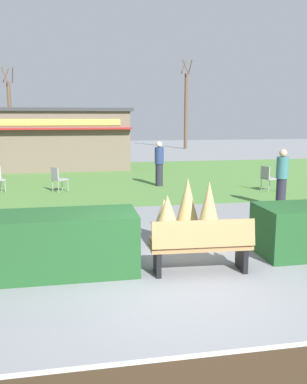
{
  "coord_description": "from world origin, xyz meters",
  "views": [
    {
      "loc": [
        -1.46,
        -5.71,
        2.58
      ],
      "look_at": [
        0.2,
        3.25,
        0.91
      ],
      "focal_mm": 38.11,
      "sensor_mm": 36.0,
      "label": 1
    }
  ],
  "objects": [
    {
      "name": "ornamental_grass_behind_far",
      "position": [
        0.28,
        2.46,
        0.45
      ],
      "size": [
        0.63,
        0.63,
        0.9
      ],
      "primitive_type": "cone",
      "color": "tan",
      "rests_on": "ground_plane"
    },
    {
      "name": "ground_plane",
      "position": [
        0.0,
        0.0,
        0.0
      ],
      "size": [
        80.0,
        80.0,
        0.0
      ],
      "primitive_type": "plane",
      "color": "slate"
    },
    {
      "name": "cafe_chair_west",
      "position": [
        -2.18,
        8.66,
        0.53
      ],
      "size": [
        0.61,
        0.61,
        0.89
      ],
      "color": "gray",
      "rests_on": "ground_plane"
    },
    {
      "name": "ornamental_grass_behind_right",
      "position": [
        0.25,
        2.01,
        0.53
      ],
      "size": [
        0.78,
        0.78,
        1.07
      ],
      "primitive_type": "cone",
      "color": "tan",
      "rests_on": "ground_plane"
    },
    {
      "name": "hedge_left",
      "position": [
        -1.8,
        1.0,
        0.51
      ],
      "size": [
        2.56,
        1.1,
        1.02
      ],
      "primitive_type": "cube",
      "color": "#1E4C23",
      "rests_on": "ground_plane"
    },
    {
      "name": "tree_left_bg",
      "position": [
        7.4,
        27.39,
        3.21
      ],
      "size": [
        0.91,
        0.96,
        7.15
      ],
      "color": "brown",
      "rests_on": "ground_plane"
    },
    {
      "name": "ornamental_grass_behind_center",
      "position": [
        1.08,
        1.89,
        0.67
      ],
      "size": [
        0.66,
        0.66,
        1.33
      ],
      "primitive_type": "cone",
      "color": "tan",
      "rests_on": "ground_plane"
    },
    {
      "name": "lawn_patch",
      "position": [
        0.0,
        11.82,
        0.0
      ],
      "size": [
        36.0,
        12.0,
        0.01
      ],
      "primitive_type": "cube",
      "color": "#4C7A38",
      "rests_on": "ground_plane"
    },
    {
      "name": "person_strolling",
      "position": [
        4.28,
        4.99,
        0.86
      ],
      "size": [
        0.34,
        0.34,
        1.69
      ],
      "rotation": [
        0.0,
        0.0,
        2.44
      ],
      "color": "#23232D",
      "rests_on": "ground_plane"
    },
    {
      "name": "tree_right_bg",
      "position": [
        -6.43,
        27.18,
        2.76
      ],
      "size": [
        0.91,
        0.96,
        6.25
      ],
      "color": "brown",
      "rests_on": "ground_plane"
    },
    {
      "name": "ornamental_grass_behind_left",
      "position": [
        0.8,
        2.5,
        0.66
      ],
      "size": [
        0.68,
        0.68,
        1.32
      ],
      "primitive_type": "cone",
      "color": "tan",
      "rests_on": "ground_plane"
    },
    {
      "name": "food_kiosk",
      "position": [
        -3.82,
        16.24,
        1.52
      ],
      "size": [
        10.04,
        5.17,
        3.03
      ],
      "color": "#6B5B4C",
      "rests_on": "ground_plane"
    },
    {
      "name": "cafe_chair_north",
      "position": [
        5.1,
        7.55,
        0.53
      ],
      "size": [
        0.54,
        0.54,
        0.89
      ],
      "color": "gray",
      "rests_on": "ground_plane"
    },
    {
      "name": "park_bench",
      "position": [
        0.51,
        0.52,
        0.48
      ],
      "size": [
        1.72,
        0.61,
        0.95
      ],
      "color": "#9E7547",
      "rests_on": "ground_plane"
    },
    {
      "name": "parked_car_west_slot",
      "position": [
        -2.55,
        23.69,
        0.64
      ],
      "size": [
        4.35,
        2.36,
        1.2
      ],
      "color": "navy",
      "rests_on": "ground_plane"
    },
    {
      "name": "person_standing",
      "position": [
        1.55,
        9.33,
        0.86
      ],
      "size": [
        0.34,
        0.34,
        1.69
      ],
      "rotation": [
        0.0,
        0.0,
        2.57
      ],
      "color": "#23232D",
      "rests_on": "ground_plane"
    }
  ]
}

